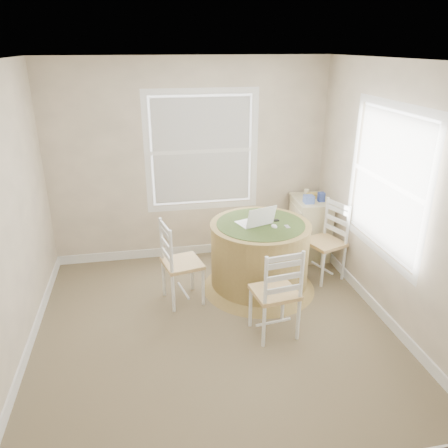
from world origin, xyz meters
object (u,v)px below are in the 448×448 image
object	(u,v)px
chair_right	(324,242)
corner_chest	(310,227)
chair_left	(182,263)
round_table	(260,254)
chair_near	(275,292)
laptop	(255,221)

from	to	relation	value
chair_right	corner_chest	size ratio (longest dim) A/B	1.16
chair_left	corner_chest	distance (m)	2.00
round_table	chair_left	world-z (taller)	chair_left
chair_left	chair_right	bearing A→B (deg)	-95.64
chair_near	chair_right	bearing A→B (deg)	-140.86
chair_left	chair_near	xyz separation A→B (m)	(0.83, -0.78, 0.00)
chair_left	laptop	bearing A→B (deg)	-95.01
chair_near	laptop	world-z (taller)	laptop
laptop	corner_chest	xyz separation A→B (m)	(0.96, 0.72, -0.45)
chair_right	chair_near	bearing A→B (deg)	-63.35
laptop	corner_chest	distance (m)	1.28
round_table	chair_near	distance (m)	0.89
chair_left	corner_chest	bearing A→B (deg)	-78.00
laptop	corner_chest	world-z (taller)	laptop
round_table	corner_chest	bearing A→B (deg)	37.28
corner_chest	chair_left	bearing A→B (deg)	-153.43
round_table	chair_left	distance (m)	0.92
chair_right	corner_chest	distance (m)	0.62
laptop	chair_left	bearing A→B (deg)	-11.07
chair_near	corner_chest	world-z (taller)	chair_near
chair_near	laptop	size ratio (longest dim) A/B	2.14
round_table	laptop	bearing A→B (deg)	175.69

